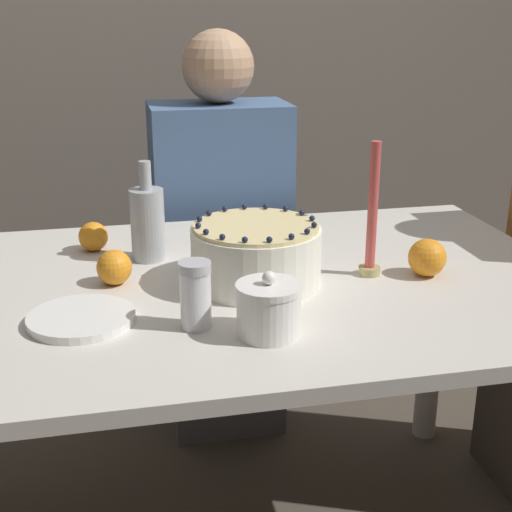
% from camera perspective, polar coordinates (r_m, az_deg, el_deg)
% --- Properties ---
extents(dining_table, '(1.46, 0.93, 0.73)m').
position_cam_1_polar(dining_table, '(1.54, -1.51, -5.70)').
color(dining_table, beige).
rests_on(dining_table, ground_plane).
extents(cake, '(0.27, 0.27, 0.14)m').
position_cam_1_polar(cake, '(1.47, 0.00, 0.14)').
color(cake, white).
rests_on(cake, dining_table).
extents(sugar_bowl, '(0.12, 0.12, 0.12)m').
position_cam_1_polar(sugar_bowl, '(1.25, 1.02, -4.27)').
color(sugar_bowl, white).
rests_on(sugar_bowl, dining_table).
extents(sugar_shaker, '(0.06, 0.06, 0.12)m').
position_cam_1_polar(sugar_shaker, '(1.27, -4.86, -3.10)').
color(sugar_shaker, white).
rests_on(sugar_shaker, dining_table).
extents(plate_stack, '(0.20, 0.20, 0.02)m').
position_cam_1_polar(plate_stack, '(1.35, -13.80, -4.85)').
color(plate_stack, white).
rests_on(plate_stack, dining_table).
extents(candle, '(0.05, 0.05, 0.29)m').
position_cam_1_polar(candle, '(1.52, 9.27, 2.71)').
color(candle, tan).
rests_on(candle, dining_table).
extents(bottle, '(0.08, 0.08, 0.23)m').
position_cam_1_polar(bottle, '(1.62, -8.67, 2.66)').
color(bottle, '#B2B7BC').
rests_on(bottle, dining_table).
extents(orange_fruit_0, '(0.07, 0.07, 0.07)m').
position_cam_1_polar(orange_fruit_0, '(1.50, -11.27, -0.90)').
color(orange_fruit_0, orange).
rests_on(orange_fruit_0, dining_table).
extents(orange_fruit_1, '(0.08, 0.08, 0.08)m').
position_cam_1_polar(orange_fruit_1, '(1.56, 13.53, -0.12)').
color(orange_fruit_1, orange).
rests_on(orange_fruit_1, dining_table).
extents(orange_fruit_2, '(0.07, 0.07, 0.07)m').
position_cam_1_polar(orange_fruit_2, '(1.72, -12.88, 1.53)').
color(orange_fruit_2, orange).
rests_on(orange_fruit_2, dining_table).
extents(person_man_blue_shirt, '(0.40, 0.34, 1.22)m').
position_cam_1_polar(person_man_blue_shirt, '(2.20, -2.79, -0.46)').
color(person_man_blue_shirt, '#595960').
rests_on(person_man_blue_shirt, ground_plane).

